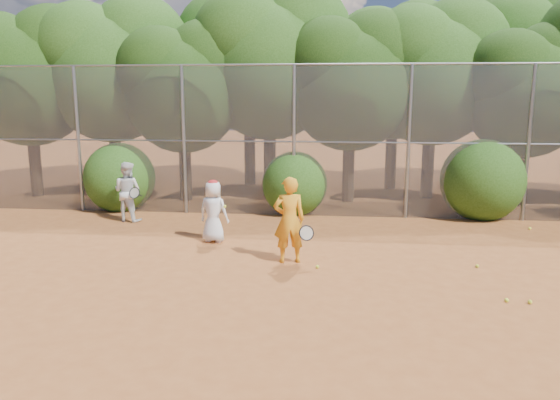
# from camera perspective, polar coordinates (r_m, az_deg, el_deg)

# --- Properties ---
(ground) EXTENTS (80.00, 80.00, 0.00)m
(ground) POSITION_cam_1_polar(r_m,az_deg,el_deg) (9.09, 4.68, -9.99)
(ground) COLOR brown
(ground) RESTS_ON ground
(fence_back) EXTENTS (20.05, 0.09, 4.03)m
(fence_back) POSITION_cam_1_polar(r_m,az_deg,el_deg) (14.54, 4.94, 6.26)
(fence_back) COLOR gray
(fence_back) RESTS_ON ground
(tree_0) EXTENTS (4.38, 3.81, 6.00)m
(tree_0) POSITION_cam_1_polar(r_m,az_deg,el_deg) (19.13, -24.70, 12.09)
(tree_0) COLOR black
(tree_0) RESTS_ON ground
(tree_1) EXTENTS (4.64, 4.03, 6.35)m
(tree_1) POSITION_cam_1_polar(r_m,az_deg,el_deg) (18.47, -17.06, 13.40)
(tree_1) COLOR black
(tree_1) RESTS_ON ground
(tree_2) EXTENTS (3.99, 3.47, 5.47)m
(tree_2) POSITION_cam_1_polar(r_m,az_deg,el_deg) (16.96, -9.95, 12.00)
(tree_2) COLOR black
(tree_2) RESTS_ON ground
(tree_3) EXTENTS (4.89, 4.26, 6.70)m
(tree_3) POSITION_cam_1_polar(r_m,az_deg,el_deg) (17.49, -0.89, 14.78)
(tree_3) COLOR black
(tree_3) RESTS_ON ground
(tree_4) EXTENTS (4.19, 3.64, 5.73)m
(tree_4) POSITION_cam_1_polar(r_m,az_deg,el_deg) (16.73, 7.57, 12.68)
(tree_4) COLOR black
(tree_4) RESTS_ON ground
(tree_5) EXTENTS (4.51, 3.92, 6.17)m
(tree_5) POSITION_cam_1_polar(r_m,az_deg,el_deg) (17.78, 15.84, 13.20)
(tree_5) COLOR black
(tree_5) RESTS_ON ground
(tree_6) EXTENTS (3.86, 3.36, 5.29)m
(tree_6) POSITION_cam_1_polar(r_m,az_deg,el_deg) (17.38, 24.57, 10.77)
(tree_6) COLOR black
(tree_6) RESTS_ON ground
(tree_9) EXTENTS (4.83, 4.20, 6.62)m
(tree_9) POSITION_cam_1_polar(r_m,az_deg,el_deg) (20.98, -17.16, 13.53)
(tree_9) COLOR black
(tree_9) RESTS_ON ground
(tree_10) EXTENTS (5.15, 4.48, 7.06)m
(tree_10) POSITION_cam_1_polar(r_m,az_deg,el_deg) (19.82, -3.06, 15.00)
(tree_10) COLOR black
(tree_10) RESTS_ON ground
(tree_11) EXTENTS (4.64, 4.03, 6.35)m
(tree_11) POSITION_cam_1_polar(r_m,az_deg,el_deg) (19.24, 12.03, 13.52)
(tree_11) COLOR black
(tree_11) RESTS_ON ground
(tree_12) EXTENTS (5.02, 4.37, 6.88)m
(tree_12) POSITION_cam_1_polar(r_m,az_deg,el_deg) (20.78, 24.71, 13.54)
(tree_12) COLOR black
(tree_12) RESTS_ON ground
(bush_0) EXTENTS (2.00, 2.00, 2.00)m
(bush_0) POSITION_cam_1_polar(r_m,az_deg,el_deg) (16.18, -16.43, 2.58)
(bush_0) COLOR #214611
(bush_0) RESTS_ON ground
(bush_1) EXTENTS (1.80, 1.80, 1.80)m
(bush_1) POSITION_cam_1_polar(r_m,az_deg,el_deg) (15.02, 1.53, 2.02)
(bush_1) COLOR #214611
(bush_1) RESTS_ON ground
(bush_2) EXTENTS (2.20, 2.20, 2.20)m
(bush_2) POSITION_cam_1_polar(r_m,az_deg,el_deg) (15.43, 20.40, 2.32)
(bush_2) COLOR #214611
(bush_2) RESTS_ON ground
(player_yellow) EXTENTS (0.86, 0.58, 1.70)m
(player_yellow) POSITION_cam_1_polar(r_m,az_deg,el_deg) (10.59, 0.98, -2.10)
(player_yellow) COLOR orange
(player_yellow) RESTS_ON ground
(player_teen) EXTENTS (0.75, 0.57, 1.40)m
(player_teen) POSITION_cam_1_polar(r_m,az_deg,el_deg) (12.19, -6.97, -1.16)
(player_teen) COLOR silver
(player_teen) RESTS_ON ground
(player_white) EXTENTS (0.90, 0.78, 1.55)m
(player_white) POSITION_cam_1_polar(r_m,az_deg,el_deg) (14.61, -15.65, 0.85)
(player_white) COLOR silver
(player_white) RESTS_ON ground
(ball_0) EXTENTS (0.07, 0.07, 0.07)m
(ball_0) POSITION_cam_1_polar(r_m,az_deg,el_deg) (9.59, 24.66, -9.66)
(ball_0) COLOR yellow
(ball_0) RESTS_ON ground
(ball_1) EXTENTS (0.07, 0.07, 0.07)m
(ball_1) POSITION_cam_1_polar(r_m,az_deg,el_deg) (11.10, 19.92, -6.51)
(ball_1) COLOR yellow
(ball_1) RESTS_ON ground
(ball_2) EXTENTS (0.07, 0.07, 0.07)m
(ball_2) POSITION_cam_1_polar(r_m,az_deg,el_deg) (9.51, 22.60, -9.65)
(ball_2) COLOR yellow
(ball_2) RESTS_ON ground
(ball_4) EXTENTS (0.07, 0.07, 0.07)m
(ball_4) POSITION_cam_1_polar(r_m,az_deg,el_deg) (10.43, 3.92, -6.97)
(ball_4) COLOR yellow
(ball_4) RESTS_ON ground
(ball_5) EXTENTS (0.07, 0.07, 0.07)m
(ball_5) POSITION_cam_1_polar(r_m,az_deg,el_deg) (14.62, 24.65, -2.71)
(ball_5) COLOR yellow
(ball_5) RESTS_ON ground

